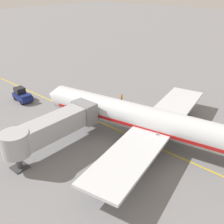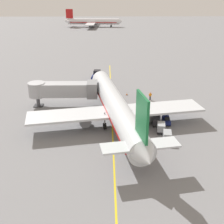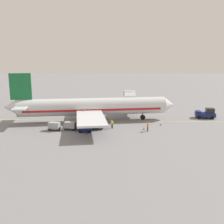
{
  "view_description": "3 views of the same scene",
  "coord_description": "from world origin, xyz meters",
  "px_view_note": "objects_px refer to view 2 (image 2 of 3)",
  "views": [
    {
      "loc": [
        -26.43,
        -17.74,
        20.36
      ],
      "look_at": [
        -0.61,
        4.99,
        3.09
      ],
      "focal_mm": 42.03,
      "sensor_mm": 36.0,
      "label": 1
    },
    {
      "loc": [
        -0.86,
        -46.98,
        22.15
      ],
      "look_at": [
        -0.05,
        -1.34,
        2.35
      ],
      "focal_mm": 46.38,
      "sensor_mm": 36.0,
      "label": 2
    },
    {
      "loc": [
        55.87,
        5.75,
        13.41
      ],
      "look_at": [
        3.2,
        3.42,
        2.64
      ],
      "focal_mm": 41.4,
      "sensor_mm": 36.0,
      "label": 3
    }
  ],
  "objects_px": {
    "baggage_tug_lead": "(166,120)",
    "baggage_cart_third_in_train": "(161,127)",
    "distant_taxiing_airliner": "(93,22)",
    "ground_crew_loader": "(145,108)",
    "baggage_cart_tail_end": "(167,136)",
    "baggage_cart_second_in_train": "(157,120)",
    "ground_crew_wing_walker": "(150,96)",
    "pushback_tractor": "(97,76)",
    "parked_airliner": "(116,107)",
    "baggage_cart_front": "(152,114)",
    "jet_bridge": "(63,90)",
    "safety_cone_nose_left": "(127,94)",
    "safety_cone_nose_right": "(145,100)"
  },
  "relations": [
    {
      "from": "ground_crew_wing_walker",
      "to": "distant_taxiing_airliner",
      "type": "distance_m",
      "value": 124.57
    },
    {
      "from": "parked_airliner",
      "to": "ground_crew_wing_walker",
      "type": "xyz_separation_m",
      "value": [
        7.63,
        11.52,
        -2.23
      ]
    },
    {
      "from": "ground_crew_loader",
      "to": "safety_cone_nose_right",
      "type": "height_order",
      "value": "ground_crew_loader"
    },
    {
      "from": "parked_airliner",
      "to": "ground_crew_wing_walker",
      "type": "height_order",
      "value": "parked_airliner"
    },
    {
      "from": "baggage_cart_tail_end",
      "to": "ground_crew_wing_walker",
      "type": "distance_m",
      "value": 17.89
    },
    {
      "from": "baggage_tug_lead",
      "to": "ground_crew_loader",
      "type": "xyz_separation_m",
      "value": [
        -3.07,
        4.84,
        0.24
      ]
    },
    {
      "from": "baggage_cart_second_in_train",
      "to": "ground_crew_wing_walker",
      "type": "bearing_deg",
      "value": 87.21
    },
    {
      "from": "parked_airliner",
      "to": "ground_crew_loader",
      "type": "height_order",
      "value": "parked_airliner"
    },
    {
      "from": "parked_airliner",
      "to": "safety_cone_nose_left",
      "type": "distance_m",
      "value": 15.23
    },
    {
      "from": "baggage_cart_second_in_train",
      "to": "safety_cone_nose_left",
      "type": "relative_size",
      "value": 5.03
    },
    {
      "from": "baggage_cart_front",
      "to": "baggage_cart_third_in_train",
      "type": "xyz_separation_m",
      "value": [
        0.75,
        -5.31,
        0.0
      ]
    },
    {
      "from": "ground_crew_wing_walker",
      "to": "safety_cone_nose_left",
      "type": "xyz_separation_m",
      "value": [
        -4.76,
        3.15,
        -0.66
      ]
    },
    {
      "from": "baggage_cart_third_in_train",
      "to": "baggage_cart_second_in_train",
      "type": "bearing_deg",
      "value": 97.02
    },
    {
      "from": "safety_cone_nose_right",
      "to": "baggage_cart_tail_end",
      "type": "bearing_deg",
      "value": -85.54
    },
    {
      "from": "parked_airliner",
      "to": "baggage_cart_tail_end",
      "type": "height_order",
      "value": "parked_airliner"
    },
    {
      "from": "baggage_cart_front",
      "to": "jet_bridge",
      "type": "bearing_deg",
      "value": 158.47
    },
    {
      "from": "pushback_tractor",
      "to": "baggage_cart_second_in_train",
      "type": "xyz_separation_m",
      "value": [
        11.21,
        -26.79,
        -0.15
      ]
    },
    {
      "from": "pushback_tractor",
      "to": "baggage_cart_front",
      "type": "relative_size",
      "value": 1.56
    },
    {
      "from": "parked_airliner",
      "to": "baggage_tug_lead",
      "type": "distance_m",
      "value": 9.14
    },
    {
      "from": "parked_airliner",
      "to": "baggage_cart_second_in_train",
      "type": "distance_m",
      "value": 7.42
    },
    {
      "from": "pushback_tractor",
      "to": "ground_crew_loader",
      "type": "relative_size",
      "value": 2.73
    },
    {
      "from": "ground_crew_wing_walker",
      "to": "ground_crew_loader",
      "type": "xyz_separation_m",
      "value": [
        -1.9,
        -6.84,
        0.0
      ]
    },
    {
      "from": "parked_airliner",
      "to": "baggage_cart_tail_end",
      "type": "bearing_deg",
      "value": -39.25
    },
    {
      "from": "jet_bridge",
      "to": "safety_cone_nose_left",
      "type": "xyz_separation_m",
      "value": [
        13.06,
        6.12,
        -3.16
      ]
    },
    {
      "from": "jet_bridge",
      "to": "baggage_cart_front",
      "type": "distance_m",
      "value": 18.22
    },
    {
      "from": "baggage_tug_lead",
      "to": "baggage_cart_third_in_train",
      "type": "bearing_deg",
      "value": -114.06
    },
    {
      "from": "baggage_cart_front",
      "to": "ground_crew_wing_walker",
      "type": "bearing_deg",
      "value": 83.87
    },
    {
      "from": "ground_crew_loader",
      "to": "baggage_cart_tail_end",
      "type": "bearing_deg",
      "value": -79.43
    },
    {
      "from": "baggage_cart_third_in_train",
      "to": "safety_cone_nose_right",
      "type": "height_order",
      "value": "baggage_cart_third_in_train"
    },
    {
      "from": "ground_crew_loader",
      "to": "safety_cone_nose_left",
      "type": "relative_size",
      "value": 2.86
    },
    {
      "from": "baggage_tug_lead",
      "to": "distant_taxiing_airliner",
      "type": "distance_m",
      "value": 136.3
    },
    {
      "from": "ground_crew_wing_walker",
      "to": "distant_taxiing_airliner",
      "type": "xyz_separation_m",
      "value": [
        -17.36,
        123.33,
        2.07
      ]
    },
    {
      "from": "baggage_tug_lead",
      "to": "distant_taxiing_airliner",
      "type": "bearing_deg",
      "value": 97.81
    },
    {
      "from": "baggage_tug_lead",
      "to": "safety_cone_nose_left",
      "type": "height_order",
      "value": "baggage_tug_lead"
    },
    {
      "from": "baggage_tug_lead",
      "to": "ground_crew_loader",
      "type": "distance_m",
      "value": 5.74
    },
    {
      "from": "pushback_tractor",
      "to": "safety_cone_nose_right",
      "type": "height_order",
      "value": "pushback_tractor"
    },
    {
      "from": "baggage_cart_tail_end",
      "to": "distant_taxiing_airliner",
      "type": "xyz_separation_m",
      "value": [
        -17.52,
        141.22,
        2.08
      ]
    },
    {
      "from": "baggage_cart_third_in_train",
      "to": "safety_cone_nose_left",
      "type": "xyz_separation_m",
      "value": [
        -4.48,
        18.05,
        -0.66
      ]
    },
    {
      "from": "baggage_tug_lead",
      "to": "ground_crew_loader",
      "type": "bearing_deg",
      "value": 122.36
    },
    {
      "from": "baggage_tug_lead",
      "to": "ground_crew_wing_walker",
      "type": "height_order",
      "value": "ground_crew_wing_walker"
    },
    {
      "from": "baggage_tug_lead",
      "to": "ground_crew_loader",
      "type": "relative_size",
      "value": 1.49
    },
    {
      "from": "jet_bridge",
      "to": "safety_cone_nose_right",
      "type": "distance_m",
      "value": 17.09
    },
    {
      "from": "baggage_cart_second_in_train",
      "to": "distant_taxiing_airliner",
      "type": "xyz_separation_m",
      "value": [
        -16.77,
        135.62,
        2.08
      ]
    },
    {
      "from": "jet_bridge",
      "to": "pushback_tractor",
      "type": "xyz_separation_m",
      "value": [
        6.0,
        17.48,
        -2.35
      ]
    },
    {
      "from": "baggage_cart_second_in_train",
      "to": "pushback_tractor",
      "type": "bearing_deg",
      "value": 112.71
    },
    {
      "from": "baggage_cart_front",
      "to": "safety_cone_nose_left",
      "type": "distance_m",
      "value": 13.29
    },
    {
      "from": "parked_airliner",
      "to": "pushback_tractor",
      "type": "bearing_deg",
      "value": 99.13
    },
    {
      "from": "baggage_tug_lead",
      "to": "baggage_cart_front",
      "type": "height_order",
      "value": "baggage_tug_lead"
    },
    {
      "from": "jet_bridge",
      "to": "baggage_tug_lead",
      "type": "bearing_deg",
      "value": -24.65
    },
    {
      "from": "parked_airliner",
      "to": "baggage_tug_lead",
      "type": "bearing_deg",
      "value": -1.0
    }
  ]
}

